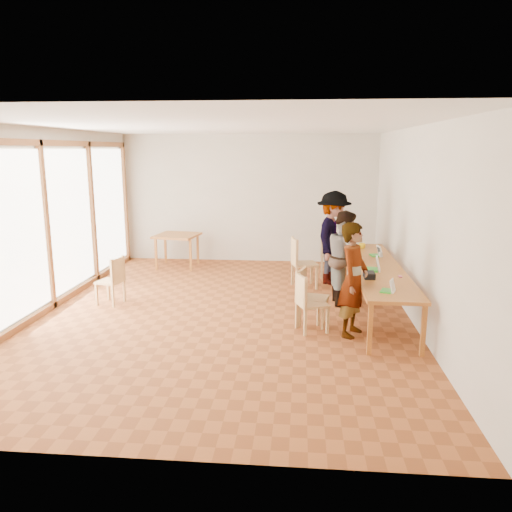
{
  "coord_description": "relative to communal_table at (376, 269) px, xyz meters",
  "views": [
    {
      "loc": [
        1.23,
        -7.78,
        2.65
      ],
      "look_at": [
        0.58,
        -0.6,
        1.1
      ],
      "focal_mm": 35.0,
      "sensor_mm": 36.0,
      "label": 1
    }
  ],
  "objects": [
    {
      "name": "ceiling",
      "position": [
        -2.5,
        -0.42,
        2.32
      ],
      "size": [
        6.0,
        8.0,
        0.04
      ],
      "primitive_type": "cube",
      "color": "white",
      "rests_on": "wall_back"
    },
    {
      "name": "yellow_mug",
      "position": [
        -0.06,
        1.5,
        0.1
      ],
      "size": [
        0.16,
        0.16,
        0.1
      ],
      "primitive_type": "imported",
      "rotation": [
        0.0,
        0.0,
        -0.29
      ],
      "color": "yellow",
      "rests_on": "communal_table"
    },
    {
      "name": "laptop_near",
      "position": [
        -0.05,
        -1.55,
        0.1
      ],
      "size": [
        0.24,
        0.25,
        0.18
      ],
      "rotation": [
        0.0,
        0.0,
        -0.35
      ],
      "color": "green",
      "rests_on": "communal_table"
    },
    {
      "name": "chair_empty",
      "position": [
        -0.71,
        2.19,
        -0.09
      ],
      "size": [
        0.49,
        0.49,
        0.54
      ],
      "rotation": [
        0.0,
        0.0,
        -0.05
      ],
      "color": "tan",
      "rests_on": "ground"
    },
    {
      "name": "wall_right",
      "position": [
        0.5,
        -0.42,
        0.8
      ],
      "size": [
        0.1,
        8.0,
        3.0
      ],
      "primitive_type": "cube",
      "color": "beige",
      "rests_on": "ground"
    },
    {
      "name": "person_near",
      "position": [
        -0.5,
        -1.23,
        0.12
      ],
      "size": [
        0.6,
        0.71,
        1.65
      ],
      "primitive_type": "imported",
      "rotation": [
        0.0,
        0.0,
        1.16
      ],
      "color": "gray",
      "rests_on": "ground"
    },
    {
      "name": "chair_mid",
      "position": [
        -1.14,
        -0.82,
        -0.16
      ],
      "size": [
        0.49,
        0.49,
        0.47
      ],
      "rotation": [
        0.0,
        0.0,
        -0.23
      ],
      "color": "tan",
      "rests_on": "ground"
    },
    {
      "name": "condiment_cup",
      "position": [
        -0.13,
        1.71,
        0.08
      ],
      "size": [
        0.08,
        0.08,
        0.06
      ],
      "primitive_type": "cylinder",
      "color": "white",
      "rests_on": "communal_table"
    },
    {
      "name": "ground",
      "position": [
        -2.5,
        -0.42,
        -0.7
      ],
      "size": [
        8.0,
        8.0,
        0.0
      ],
      "primitive_type": "plane",
      "color": "#9E5226",
      "rests_on": "ground"
    },
    {
      "name": "person_far",
      "position": [
        -0.62,
        1.65,
        0.22
      ],
      "size": [
        1.02,
        1.35,
        1.85
      ],
      "primitive_type": "imported",
      "rotation": [
        0.0,
        0.0,
        1.26
      ],
      "color": "gray",
      "rests_on": "ground"
    },
    {
      "name": "wall_back",
      "position": [
        -2.5,
        3.58,
        0.8
      ],
      "size": [
        6.0,
        0.1,
        3.0
      ],
      "primitive_type": "cube",
      "color": "beige",
      "rests_on": "ground"
    },
    {
      "name": "clear_glass",
      "position": [
        0.17,
        0.73,
        0.09
      ],
      "size": [
        0.07,
        0.07,
        0.09
      ],
      "primitive_type": "cylinder",
      "color": "silver",
      "rests_on": "communal_table"
    },
    {
      "name": "black_pouch",
      "position": [
        -0.23,
        -0.81,
        0.09
      ],
      "size": [
        0.16,
        0.26,
        0.09
      ],
      "primitive_type": "cube",
      "color": "black",
      "rests_on": "communal_table"
    },
    {
      "name": "laptop_far",
      "position": [
        0.13,
        0.81,
        0.1
      ],
      "size": [
        0.23,
        0.25,
        0.19
      ],
      "rotation": [
        0.0,
        0.0,
        0.18
      ],
      "color": "green",
      "rests_on": "communal_table"
    },
    {
      "name": "green_bottle",
      "position": [
        -0.19,
        1.7,
        0.19
      ],
      "size": [
        0.07,
        0.07,
        0.28
      ],
      "primitive_type": "cylinder",
      "color": "#1C683B",
      "rests_on": "communal_table"
    },
    {
      "name": "window_wall",
      "position": [
        -5.46,
        -0.42,
        0.8
      ],
      "size": [
        0.1,
        8.0,
        3.0
      ],
      "primitive_type": "cube",
      "color": "white",
      "rests_on": "ground"
    },
    {
      "name": "side_table",
      "position": [
        -4.07,
        2.78,
        -0.03
      ],
      "size": [
        0.9,
        0.9,
        0.75
      ],
      "rotation": [
        0.0,
        0.0,
        -0.16
      ],
      "color": "#B46428",
      "rests_on": "ground"
    },
    {
      "name": "chair_near",
      "position": [
        -1.16,
        -1.16,
        -0.17
      ],
      "size": [
        0.52,
        0.52,
        0.46
      ],
      "rotation": [
        0.0,
        0.0,
        0.36
      ],
      "color": "tan",
      "rests_on": "ground"
    },
    {
      "name": "laptop_mid",
      "position": [
        -0.07,
        -0.33,
        0.11
      ],
      "size": [
        0.27,
        0.3,
        0.23
      ],
      "rotation": [
        0.0,
        0.0,
        -0.14
      ],
      "color": "green",
      "rests_on": "communal_table"
    },
    {
      "name": "communal_table",
      "position": [
        0.0,
        0.0,
        0.0
      ],
      "size": [
        0.8,
        4.0,
        0.75
      ],
      "color": "#B46428",
      "rests_on": "ground"
    },
    {
      "name": "chair_spare",
      "position": [
        -4.47,
        -0.11,
        -0.19
      ],
      "size": [
        0.47,
        0.47,
        0.44
      ],
      "rotation": [
        0.0,
        0.0,
        2.89
      ],
      "color": "tan",
      "rests_on": "ground"
    },
    {
      "name": "person_mid",
      "position": [
        -0.48,
        0.36,
        0.11
      ],
      "size": [
        0.7,
        0.85,
        1.62
      ],
      "primitive_type": "imported",
      "rotation": [
        0.0,
        0.0,
        1.68
      ],
      "color": "gray",
      "rests_on": "ground"
    },
    {
      "name": "pink_phone",
      "position": [
        0.25,
        -0.71,
        0.05
      ],
      "size": [
        0.05,
        0.1,
        0.01
      ],
      "primitive_type": "cube",
      "color": "#BA416B",
      "rests_on": "communal_table"
    },
    {
      "name": "wall_front",
      "position": [
        -2.5,
        -4.42,
        0.8
      ],
      "size": [
        6.0,
        0.1,
        3.0
      ],
      "primitive_type": "cube",
      "color": "beige",
      "rests_on": "ground"
    },
    {
      "name": "chair_far",
      "position": [
        -1.28,
        1.26,
        -0.1
      ],
      "size": [
        0.55,
        0.55,
        0.52
      ],
      "rotation": [
        0.0,
        0.0,
        0.24
      ],
      "color": "tan",
      "rests_on": "ground"
    }
  ]
}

